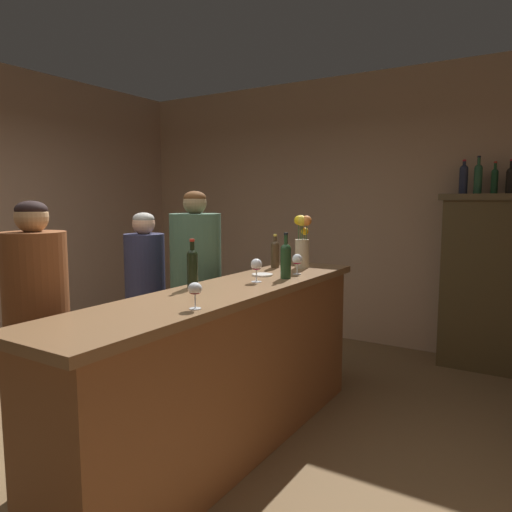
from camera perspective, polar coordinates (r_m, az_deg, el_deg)
name	(u,v)px	position (r m, az deg, el deg)	size (l,w,h in m)	color
floor	(135,442)	(3.49, -14.21, -20.77)	(7.81, 7.81, 0.00)	brown
wall_back	(326,210)	(5.66, 8.35, 5.46)	(5.15, 0.12, 2.96)	tan
bar_counter	(227,370)	(3.09, -3.43, -13.49)	(0.58, 2.70, 1.06)	brown
display_cabinet	(489,279)	(4.97, 26.10, -2.49)	(0.90, 0.41, 1.66)	#4D3D21
wine_bottle_chardonnay	(275,253)	(3.81, 2.30, 0.40)	(0.07, 0.07, 0.27)	#43321E
wine_bottle_malbec	(192,266)	(2.97, -7.60, -1.20)	(0.07, 0.07, 0.30)	black
wine_bottle_syrah	(286,259)	(3.29, 3.57, -0.36)	(0.07, 0.07, 0.32)	#1F3E20
wine_glass_front	(256,266)	(3.14, 0.04, -1.18)	(0.07, 0.07, 0.16)	white
wine_glass_mid	(297,260)	(3.49, 4.95, -0.52)	(0.07, 0.07, 0.15)	white
wine_glass_rear	(195,290)	(2.39, -7.30, -4.05)	(0.07, 0.07, 0.13)	white
flower_arrangement	(302,239)	(3.79, 5.54, 2.00)	(0.14, 0.12, 0.42)	tan
cheese_plate	(262,275)	(3.42, 0.76, -2.25)	(0.15, 0.15, 0.01)	white
display_bottle_left	(464,178)	(4.95, 23.54, 8.56)	(0.08, 0.08, 0.32)	#22273B
display_bottle_midleft	(478,177)	(4.93, 25.00, 8.52)	(0.07, 0.07, 0.35)	#265032
display_bottle_center	(495,180)	(4.92, 26.60, 8.17)	(0.06, 0.06, 0.29)	#173C20
display_bottle_midright	(511,179)	(4.91, 28.12, 8.11)	(0.08, 0.08, 0.31)	black
patron_redhead	(196,289)	(3.77, -7.16, -3.94)	(0.40, 0.40, 1.67)	#2C2F4D
patron_tall	(38,336)	(2.84, -24.57, -8.67)	(0.33, 0.33, 1.60)	gray
patron_in_navy	(145,292)	(4.16, -13.06, -4.24)	(0.34, 0.34, 1.50)	#292750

